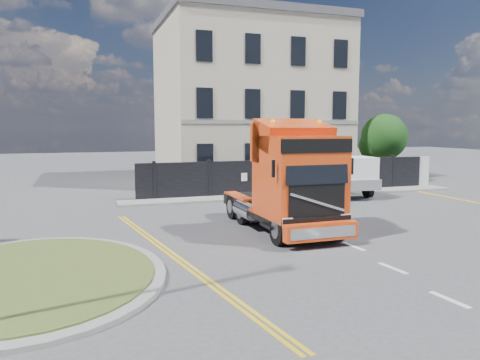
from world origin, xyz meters
name	(u,v)px	position (x,y,z in m)	size (l,w,h in m)	color
ground	(248,234)	(0.00, 0.00, 0.00)	(120.00, 120.00, 0.00)	#424244
traffic_island	(30,277)	(-7.00, -3.00, 0.08)	(6.80, 6.80, 0.17)	gray
hoarding_fence	(300,176)	(6.55, 9.00, 1.00)	(18.80, 0.25, 2.00)	black
georgian_building	(248,101)	(6.00, 16.50, 5.77)	(12.30, 10.30, 12.80)	beige
tree	(382,139)	(14.38, 12.10, 3.05)	(3.20, 3.20, 4.80)	#382619
pavement_far	(298,195)	(6.00, 8.10, 0.06)	(20.00, 1.60, 0.12)	gray
truck	(291,185)	(1.52, -0.40, 1.81)	(2.56, 6.74, 4.04)	black
flatbed_pickup	(345,175)	(8.23, 6.85, 1.23)	(2.72, 5.68, 2.28)	gray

